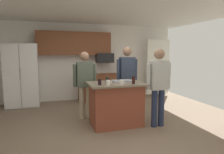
# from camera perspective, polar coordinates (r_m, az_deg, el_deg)

# --- Properties ---
(floor) EXTENTS (7.04, 7.04, 0.00)m
(floor) POSITION_cam_1_polar(r_m,az_deg,el_deg) (4.41, -1.31, -14.41)
(floor) COLOR #7F6B56
(floor) RESTS_ON ground
(ceiling) EXTENTS (7.04, 7.04, 0.00)m
(ceiling) POSITION_cam_1_polar(r_m,az_deg,el_deg) (4.22, -1.42, 20.60)
(ceiling) COLOR white
(back_wall) EXTENTS (6.40, 0.10, 2.60)m
(back_wall) POSITION_cam_1_polar(r_m,az_deg,el_deg) (6.85, -7.68, 4.38)
(back_wall) COLOR white
(back_wall) RESTS_ON ground
(french_door_window_panel) EXTENTS (0.90, 0.06, 2.00)m
(french_door_window_panel) POSITION_cam_1_polar(r_m,az_deg,el_deg) (7.37, 13.29, 2.88)
(french_door_window_panel) COLOR white
(french_door_window_panel) RESTS_ON ground
(cabinet_run_upper) EXTENTS (2.40, 0.38, 0.75)m
(cabinet_run_upper) POSITION_cam_1_polar(r_m,az_deg,el_deg) (6.60, -10.97, 9.64)
(cabinet_run_upper) COLOR brown
(cabinet_run_lower) EXTENTS (1.80, 0.63, 0.90)m
(cabinet_run_lower) POSITION_cam_1_polar(r_m,az_deg,el_deg) (6.75, -2.08, -2.86)
(cabinet_run_lower) COLOR brown
(cabinet_run_lower) RESTS_ON ground
(refrigerator) EXTENTS (0.94, 0.76, 1.89)m
(refrigerator) POSITION_cam_1_polar(r_m,az_deg,el_deg) (6.43, -24.87, 0.43)
(refrigerator) COLOR white
(refrigerator) RESTS_ON ground
(microwave_over_range) EXTENTS (0.56, 0.40, 0.32)m
(microwave_over_range) POSITION_cam_1_polar(r_m,az_deg,el_deg) (6.67, -2.17, 5.66)
(microwave_over_range) COLOR black
(kitchen_island) EXTENTS (1.23, 0.87, 0.96)m
(kitchen_island) POSITION_cam_1_polar(r_m,az_deg,el_deg) (4.40, 1.15, -7.78)
(kitchen_island) COLOR brown
(kitchen_island) RESTS_ON ground
(person_elder_center) EXTENTS (0.57, 0.22, 1.70)m
(person_elder_center) POSITION_cam_1_polar(r_m,az_deg,el_deg) (4.31, 13.50, -1.50)
(person_elder_center) COLOR #232D4C
(person_elder_center) RESTS_ON ground
(person_guest_left) EXTENTS (0.57, 0.23, 1.77)m
(person_guest_left) POSITION_cam_1_polar(r_m,az_deg,el_deg) (5.09, 4.43, 0.46)
(person_guest_left) COLOR #232D4C
(person_guest_left) RESTS_ON ground
(person_host_foreground) EXTENTS (0.57, 0.22, 1.64)m
(person_host_foreground) POSITION_cam_1_polar(r_m,az_deg,el_deg) (4.77, -7.96, -1.05)
(person_host_foreground) COLOR tan
(person_host_foreground) RESTS_ON ground
(mug_ceramic_white) EXTENTS (0.12, 0.08, 0.11)m
(mug_ceramic_white) POSITION_cam_1_polar(r_m,az_deg,el_deg) (3.96, -1.12, -1.69)
(mug_ceramic_white) COLOR white
(mug_ceramic_white) RESTS_ON kitchen_island
(glass_short_whisky) EXTENTS (0.07, 0.07, 0.17)m
(glass_short_whisky) POSITION_cam_1_polar(r_m,az_deg,el_deg) (4.14, 6.33, -0.92)
(glass_short_whisky) COLOR black
(glass_short_whisky) RESTS_ON kitchen_island
(mug_blue_stoneware) EXTENTS (0.13, 0.09, 0.10)m
(mug_blue_stoneware) POSITION_cam_1_polar(r_m,az_deg,el_deg) (4.06, 2.85, -1.52)
(mug_blue_stoneware) COLOR white
(mug_blue_stoneware) RESTS_ON kitchen_island
(glass_stout_tall) EXTENTS (0.07, 0.07, 0.12)m
(glass_stout_tall) POSITION_cam_1_polar(r_m,az_deg,el_deg) (4.00, -3.64, -1.50)
(glass_stout_tall) COLOR black
(glass_stout_tall) RESTS_ON kitchen_island
(glass_pilsner) EXTENTS (0.07, 0.07, 0.15)m
(glass_pilsner) POSITION_cam_1_polar(r_m,az_deg,el_deg) (4.12, -1.39, -1.04)
(glass_pilsner) COLOR black
(glass_pilsner) RESTS_ON kitchen_island
(serving_tray) EXTENTS (0.44, 0.30, 0.04)m
(serving_tray) POSITION_cam_1_polar(r_m,az_deg,el_deg) (4.41, 3.00, -1.23)
(serving_tray) COLOR #B7B7BC
(serving_tray) RESTS_ON kitchen_island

